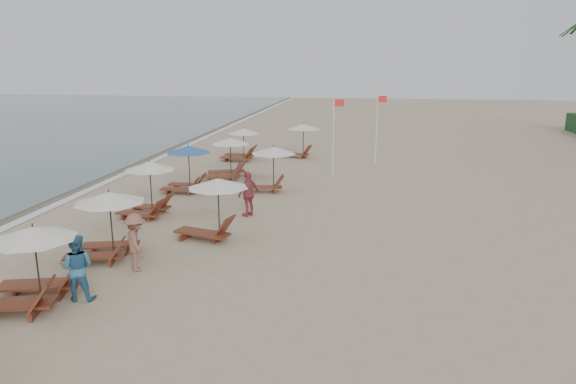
% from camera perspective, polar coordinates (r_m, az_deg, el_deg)
% --- Properties ---
extents(ground, '(160.00, 160.00, 0.00)m').
position_cam_1_polar(ground, '(14.06, -3.72, -13.02)').
color(ground, tan).
rests_on(ground, ground).
extents(wet_sand_band, '(3.20, 140.00, 0.01)m').
position_cam_1_polar(wet_sand_band, '(27.75, -24.73, -0.59)').
color(wet_sand_band, '#6B5E4C').
rests_on(wet_sand_band, ground).
extents(foam_line, '(0.50, 140.00, 0.02)m').
position_cam_1_polar(foam_line, '(27.05, -22.44, -0.70)').
color(foam_line, white).
rests_on(foam_line, ground).
extents(lounger_station_1, '(2.77, 2.60, 2.20)m').
position_cam_1_polar(lounger_station_1, '(15.77, -26.15, -7.49)').
color(lounger_station_1, brown).
rests_on(lounger_station_1, ground).
extents(lounger_station_2, '(2.60, 2.29, 2.25)m').
position_cam_1_polar(lounger_station_2, '(18.38, -19.00, -3.29)').
color(lounger_station_2, brown).
rests_on(lounger_station_2, ground).
extents(lounger_station_3, '(2.45, 2.10, 2.32)m').
position_cam_1_polar(lounger_station_3, '(22.87, -14.97, 0.27)').
color(lounger_station_3, brown).
rests_on(lounger_station_3, ground).
extents(lounger_station_4, '(2.46, 2.21, 2.31)m').
position_cam_1_polar(lounger_station_4, '(26.68, -10.95, 2.54)').
color(lounger_station_4, brown).
rests_on(lounger_station_4, ground).
extents(lounger_station_5, '(2.65, 2.57, 2.27)m').
position_cam_1_polar(lounger_station_5, '(29.39, -6.68, 3.41)').
color(lounger_station_5, brown).
rests_on(lounger_station_5, ground).
extents(lounger_station_6, '(2.52, 2.04, 2.09)m').
position_cam_1_polar(lounger_station_6, '(34.75, -5.19, 4.98)').
color(lounger_station_6, brown).
rests_on(lounger_station_6, ground).
extents(inland_station_0, '(2.81, 2.24, 2.22)m').
position_cam_1_polar(inland_station_0, '(19.41, -8.31, -1.26)').
color(inland_station_0, brown).
rests_on(inland_station_0, ground).
extents(inland_station_1, '(2.71, 2.24, 2.22)m').
position_cam_1_polar(inland_station_1, '(26.20, -2.07, 2.99)').
color(inland_station_1, brown).
rests_on(inland_station_1, ground).
extents(inland_station_2, '(2.68, 2.24, 2.22)m').
position_cam_1_polar(inland_station_2, '(35.64, 1.31, 5.97)').
color(inland_station_2, brown).
rests_on(inland_station_2, ground).
extents(beachgoer_mid_a, '(1.01, 0.85, 1.86)m').
position_cam_1_polar(beachgoer_mid_a, '(15.58, -21.68, -7.53)').
color(beachgoer_mid_a, teal).
rests_on(beachgoer_mid_a, ground).
extents(beachgoer_mid_b, '(1.26, 1.34, 1.82)m').
position_cam_1_polar(beachgoer_mid_b, '(17.10, -16.00, -5.21)').
color(beachgoer_mid_b, '#8B5B47').
rests_on(beachgoer_mid_b, ground).
extents(beachgoer_far_a, '(0.99, 1.20, 1.91)m').
position_cam_1_polar(beachgoer_far_a, '(22.19, -4.25, -0.19)').
color(beachgoer_far_a, '#AA444B').
rests_on(beachgoer_far_a, ground).
extents(flag_pole_near, '(0.60, 0.08, 4.47)m').
position_cam_1_polar(flag_pole_near, '(29.93, 4.95, 6.46)').
color(flag_pole_near, silver).
rests_on(flag_pole_near, ground).
extents(flag_pole_far, '(0.59, 0.08, 4.46)m').
position_cam_1_polar(flag_pole_far, '(33.32, 9.54, 7.08)').
color(flag_pole_far, silver).
rests_on(flag_pole_far, ground).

